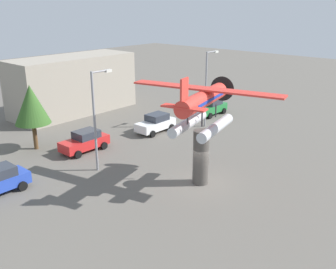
# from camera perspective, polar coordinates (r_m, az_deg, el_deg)

# --- Properties ---
(ground_plane) EXTENTS (140.00, 140.00, 0.00)m
(ground_plane) POSITION_cam_1_polar(r_m,az_deg,el_deg) (27.20, 4.79, -7.14)
(ground_plane) COLOR #605B54
(display_pedestal) EXTENTS (1.10, 1.10, 3.86)m
(display_pedestal) POSITION_cam_1_polar(r_m,az_deg,el_deg) (26.41, 4.90, -3.38)
(display_pedestal) COLOR #4C4742
(display_pedestal) RESTS_ON ground
(floatplane_monument) EXTENTS (7.17, 10.37, 4.00)m
(floatplane_monument) POSITION_cam_1_polar(r_m,az_deg,el_deg) (25.38, 5.24, 4.26)
(floatplane_monument) COLOR silver
(floatplane_monument) RESTS_ON display_pedestal
(car_mid_red) EXTENTS (4.20, 2.02, 1.76)m
(car_mid_red) POSITION_cam_1_polar(r_m,az_deg,el_deg) (33.17, -12.24, -0.95)
(car_mid_red) COLOR red
(car_mid_red) RESTS_ON ground
(car_far_white) EXTENTS (4.20, 2.02, 1.76)m
(car_far_white) POSITION_cam_1_polar(r_m,az_deg,el_deg) (37.30, -1.82, 1.72)
(car_far_white) COLOR white
(car_far_white) RESTS_ON ground
(car_distant_green) EXTENTS (4.20, 2.02, 1.76)m
(car_distant_green) POSITION_cam_1_polar(r_m,az_deg,el_deg) (43.40, 6.42, 4.10)
(car_distant_green) COLOR #237A38
(car_distant_green) RESTS_ON ground
(streetlight_primary) EXTENTS (1.84, 0.28, 7.46)m
(streetlight_primary) POSITION_cam_1_polar(r_m,az_deg,el_deg) (28.19, -10.60, 3.04)
(streetlight_primary) COLOR gray
(streetlight_primary) RESTS_ON ground
(streetlight_secondary) EXTENTS (1.84, 0.28, 7.52)m
(streetlight_secondary) POSITION_cam_1_polar(r_m,az_deg,el_deg) (38.44, 5.85, 7.56)
(streetlight_secondary) COLOR gray
(streetlight_secondary) RESTS_ON ground
(storefront_building) EXTENTS (14.10, 5.47, 6.35)m
(storefront_building) POSITION_cam_1_polar(r_m,az_deg,el_deg) (45.05, -13.91, 7.21)
(storefront_building) COLOR #9E9384
(storefront_building) RESTS_ON ground
(tree_east) EXTENTS (2.96, 2.96, 5.60)m
(tree_east) POSITION_cam_1_polar(r_m,az_deg,el_deg) (33.93, -19.65, 4.19)
(tree_east) COLOR brown
(tree_east) RESTS_ON ground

